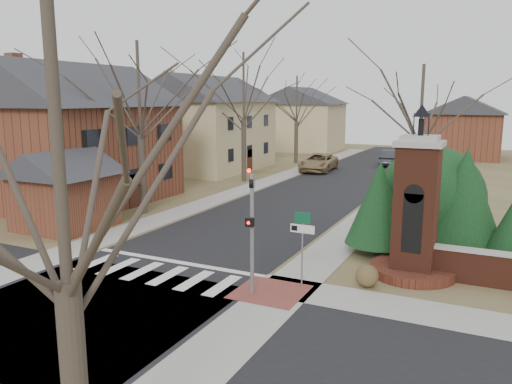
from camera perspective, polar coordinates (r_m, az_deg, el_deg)
The scene contains 28 objects.
ground at distance 19.37m, azimuth -12.91°, elevation -9.79°, with size 120.00×120.00×0.00m, color brown.
main_street at distance 38.45m, azimuth 7.94°, elevation 0.51°, with size 8.00×70.00×0.01m, color black.
cross_street at distance 17.32m, azimuth -19.26°, elevation -12.63°, with size 120.00×8.00×0.01m, color black.
crosswalk_zone at distance 19.96m, azimuth -11.47°, elevation -9.09°, with size 8.00×2.20×0.02m, color silver.
stop_bar at distance 21.10m, azimuth -8.99°, elevation -7.92°, with size 8.00×0.35×0.02m, color silver.
sidewalk_right_main at distance 37.22m, azimuth 15.58°, elevation -0.10°, with size 2.00×60.00×0.02m, color gray.
sidewalk_left at distance 40.31m, azimuth 0.90°, elevation 1.09°, with size 2.00×60.00×0.02m, color gray.
curb_apron at distance 17.79m, azimuth 1.61°, elevation -11.35°, with size 2.40×2.40×0.02m, color brown.
traffic_signal_pole at distance 16.83m, azimuth -0.50°, elevation -3.41°, with size 0.28×0.41×4.50m.
sign_post at distance 17.75m, azimuth 5.30°, elevation -4.84°, with size 0.90×0.07×2.75m.
brick_gate_monument at distance 19.74m, azimuth 17.75°, elevation -3.08°, with size 3.20×3.20×6.47m.
house_brick_left at distance 34.43m, azimuth -19.87°, elevation 6.63°, with size 9.80×11.80×9.42m.
house_stucco_left at distance 48.14m, azimuth -5.62°, elevation 8.07°, with size 9.80×12.80×9.28m.
garage_left at distance 27.68m, azimuth -21.13°, elevation 0.67°, with size 4.80×4.80×4.29m.
house_distant_left at distance 66.42m, azimuth 5.08°, elevation 8.46°, with size 10.80×8.80×8.53m.
house_distant_right at distance 62.23m, azimuth 22.69°, elevation 7.00°, with size 8.80×8.80×7.30m.
evergreen_near at distance 21.94m, azimuth 13.88°, elevation -1.19°, with size 2.80×2.80×4.10m.
evergreen_mid at distance 22.65m, azimuth 22.74°, elevation -0.57°, with size 3.40×3.40×4.70m.
evergreen_mass at distance 24.08m, azimuth 19.33°, elevation -0.20°, with size 4.80×4.80×4.80m, color black.
bare_tree_0 at distance 29.61m, azimuth -13.29°, elevation 12.32°, with size 8.05×8.05×11.15m.
bare_tree_1 at distance 40.57m, azimuth -1.43°, elevation 12.52°, with size 8.40×8.40×11.64m.
bare_tree_2 at distance 52.63m, azimuth 4.68°, elevation 10.94°, with size 7.35×7.35×10.19m.
bare_tree_3 at distance 30.33m, azimuth 18.45°, elevation 10.11°, with size 7.00×7.00×9.70m.
bare_tree_4 at distance 7.51m, azimuth -21.94°, elevation 7.53°, with size 6.65×6.65×9.21m.
pickup_truck at distance 47.17m, azimuth 7.15°, elevation 3.39°, with size 2.71×5.89×1.64m, color #8F774E.
distant_car at distance 52.54m, azimuth 15.19°, elevation 3.80°, with size 1.67×4.79×1.58m, color #313238.
dry_shrub_left at distance 18.57m, azimuth 12.57°, elevation -9.33°, with size 0.82×0.82×0.82m, color brown.
dry_shrub_right at distance 19.82m, azimuth 18.42°, elevation -8.60°, with size 0.65×0.65×0.65m, color olive.
Camera 1 is at (11.54, -14.06, 6.65)m, focal length 35.00 mm.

